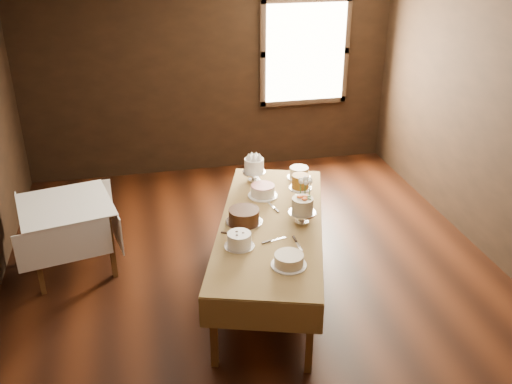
# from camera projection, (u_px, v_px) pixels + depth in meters

# --- Properties ---
(floor) EXTENTS (5.00, 6.00, 0.01)m
(floor) POSITION_uv_depth(u_px,v_px,m) (260.00, 287.00, 5.59)
(floor) COLOR black
(floor) RESTS_ON ground
(wall_back) EXTENTS (5.00, 0.02, 2.80)m
(wall_back) POSITION_uv_depth(u_px,v_px,m) (210.00, 71.00, 7.60)
(wall_back) COLOR black
(wall_back) RESTS_ON ground
(window) EXTENTS (1.10, 0.05, 1.30)m
(window) POSITION_uv_depth(u_px,v_px,m) (305.00, 53.00, 7.71)
(window) COLOR #FFEABF
(window) RESTS_ON wall_back
(display_table) EXTENTS (1.60, 2.55, 0.74)m
(display_table) POSITION_uv_depth(u_px,v_px,m) (271.00, 227.00, 5.29)
(display_table) COLOR #4E3218
(display_table) RESTS_ON ground
(side_table) EXTENTS (1.03, 1.03, 0.73)m
(side_table) POSITION_uv_depth(u_px,v_px,m) (66.00, 212.00, 5.63)
(side_table) COLOR #4E3218
(side_table) RESTS_ON ground
(cake_meringue) EXTENTS (0.29, 0.29, 0.26)m
(cake_meringue) POSITION_uv_depth(u_px,v_px,m) (254.00, 170.00, 6.02)
(cake_meringue) COLOR silver
(cake_meringue) RESTS_ON display_table
(cake_speckled) EXTENTS (0.27, 0.27, 0.12)m
(cake_speckled) POSITION_uv_depth(u_px,v_px,m) (299.00, 173.00, 6.12)
(cake_speckled) COLOR white
(cake_speckled) RESTS_ON display_table
(cake_lattice) EXTENTS (0.34, 0.34, 0.11)m
(cake_lattice) POSITION_uv_depth(u_px,v_px,m) (263.00, 191.00, 5.72)
(cake_lattice) COLOR white
(cake_lattice) RESTS_ON display_table
(cake_caramel) EXTENTS (0.23, 0.23, 0.26)m
(cake_caramel) POSITION_uv_depth(u_px,v_px,m) (300.00, 188.00, 5.66)
(cake_caramel) COLOR white
(cake_caramel) RESTS_ON display_table
(cake_chocolate) EXTENTS (0.35, 0.35, 0.13)m
(cake_chocolate) POSITION_uv_depth(u_px,v_px,m) (244.00, 216.00, 5.23)
(cake_chocolate) COLOR silver
(cake_chocolate) RESTS_ON display_table
(cake_flowers) EXTENTS (0.26, 0.26, 0.26)m
(cake_flowers) POSITION_uv_depth(u_px,v_px,m) (302.00, 212.00, 5.21)
(cake_flowers) COLOR silver
(cake_flowers) RESTS_ON display_table
(cake_swirl) EXTENTS (0.28, 0.28, 0.13)m
(cake_swirl) POSITION_uv_depth(u_px,v_px,m) (239.00, 241.00, 4.85)
(cake_swirl) COLOR silver
(cake_swirl) RESTS_ON display_table
(cake_cream) EXTENTS (0.30, 0.30, 0.10)m
(cake_cream) POSITION_uv_depth(u_px,v_px,m) (289.00, 261.00, 4.60)
(cake_cream) COLOR white
(cake_cream) RESTS_ON display_table
(cake_server_a) EXTENTS (0.24, 0.09, 0.01)m
(cake_server_a) POSITION_uv_depth(u_px,v_px,m) (278.00, 239.00, 4.99)
(cake_server_a) COLOR silver
(cake_server_a) RESTS_ON display_table
(cake_server_b) EXTENTS (0.03, 0.24, 0.01)m
(cake_server_b) POSITION_uv_depth(u_px,v_px,m) (299.00, 246.00, 4.88)
(cake_server_b) COLOR silver
(cake_server_b) RESTS_ON display_table
(cake_server_c) EXTENTS (0.07, 0.24, 0.01)m
(cake_server_c) POSITION_uv_depth(u_px,v_px,m) (271.00, 205.00, 5.56)
(cake_server_c) COLOR silver
(cake_server_c) RESTS_ON display_table
(cake_server_d) EXTENTS (0.24, 0.10, 0.01)m
(cake_server_d) POSITION_uv_depth(u_px,v_px,m) (304.00, 210.00, 5.47)
(cake_server_d) COLOR silver
(cake_server_d) RESTS_ON display_table
(cake_server_e) EXTENTS (0.22, 0.14, 0.01)m
(cake_server_e) POSITION_uv_depth(u_px,v_px,m) (239.00, 235.00, 5.05)
(cake_server_e) COLOR silver
(cake_server_e) RESTS_ON display_table
(flower_vase) EXTENTS (0.13, 0.13, 0.14)m
(flower_vase) POSITION_uv_depth(u_px,v_px,m) (304.00, 204.00, 5.44)
(flower_vase) COLOR #2D2823
(flower_vase) RESTS_ON display_table
(flower_bouquet) EXTENTS (0.14, 0.14, 0.20)m
(flower_bouquet) POSITION_uv_depth(u_px,v_px,m) (305.00, 186.00, 5.36)
(flower_bouquet) COLOR white
(flower_bouquet) RESTS_ON flower_vase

